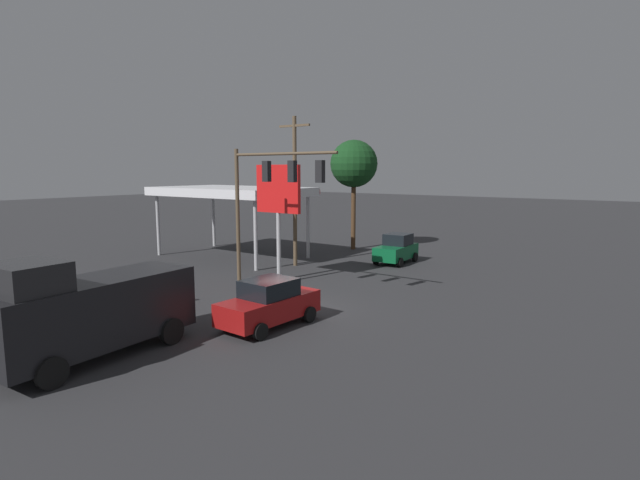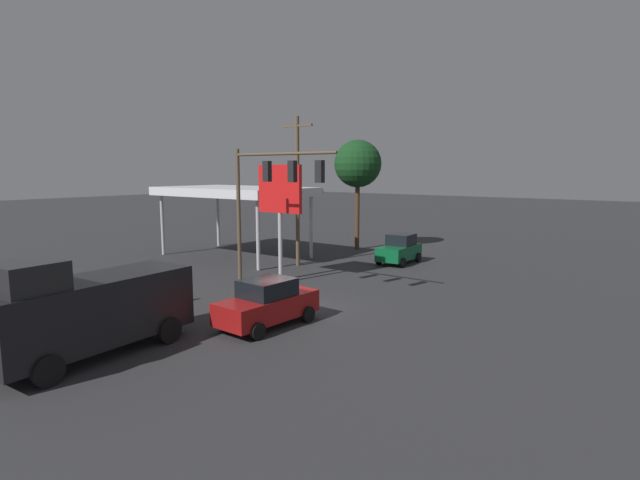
{
  "view_description": "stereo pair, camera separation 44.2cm",
  "coord_description": "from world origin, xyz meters",
  "px_view_note": "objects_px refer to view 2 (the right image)",
  "views": [
    {
      "loc": [
        -13.65,
        16.94,
        6.27
      ],
      "look_at": [
        0.0,
        -2.0,
        2.98
      ],
      "focal_mm": 28.0,
      "sensor_mm": 36.0,
      "label": 1
    },
    {
      "loc": [
        -14.01,
        16.67,
        6.27
      ],
      "look_at": [
        0.0,
        -2.0,
        2.98
      ],
      "focal_mm": 28.0,
      "sensor_mm": 36.0,
      "label": 2
    }
  ],
  "objects_px": {
    "traffic_signal_assembly": "(271,188)",
    "utility_pole": "(298,188)",
    "price_sign": "(280,194)",
    "delivery_truck": "(87,308)",
    "hatchback_crossing": "(399,249)",
    "sedan_waiting": "(267,303)",
    "street_tree": "(358,164)",
    "fire_hydrant": "(180,293)"
  },
  "relations": [
    {
      "from": "hatchback_crossing",
      "to": "street_tree",
      "type": "bearing_deg",
      "value": -123.56
    },
    {
      "from": "utility_pole",
      "to": "street_tree",
      "type": "relative_size",
      "value": 1.12
    },
    {
      "from": "traffic_signal_assembly",
      "to": "street_tree",
      "type": "distance_m",
      "value": 15.99
    },
    {
      "from": "price_sign",
      "to": "delivery_truck",
      "type": "xyz_separation_m",
      "value": [
        -2.77,
        12.87,
        -3.21
      ]
    },
    {
      "from": "utility_pole",
      "to": "price_sign",
      "type": "bearing_deg",
      "value": 116.48
    },
    {
      "from": "price_sign",
      "to": "sedan_waiting",
      "type": "xyz_separation_m",
      "value": [
        -5.24,
        6.76,
        -3.96
      ]
    },
    {
      "from": "price_sign",
      "to": "sedan_waiting",
      "type": "relative_size",
      "value": 1.47
    },
    {
      "from": "traffic_signal_assembly",
      "to": "sedan_waiting",
      "type": "xyz_separation_m",
      "value": [
        -3.03,
        3.6,
        -4.45
      ]
    },
    {
      "from": "delivery_truck",
      "to": "street_tree",
      "type": "height_order",
      "value": "street_tree"
    },
    {
      "from": "hatchback_crossing",
      "to": "street_tree",
      "type": "xyz_separation_m",
      "value": [
        5.52,
        -3.3,
        5.75
      ]
    },
    {
      "from": "fire_hydrant",
      "to": "traffic_signal_assembly",
      "type": "bearing_deg",
      "value": -129.29
    },
    {
      "from": "delivery_truck",
      "to": "hatchback_crossing",
      "type": "relative_size",
      "value": 1.79
    },
    {
      "from": "price_sign",
      "to": "sedan_waiting",
      "type": "distance_m",
      "value": 9.42
    },
    {
      "from": "hatchback_crossing",
      "to": "traffic_signal_assembly",
      "type": "bearing_deg",
      "value": -6.44
    },
    {
      "from": "price_sign",
      "to": "fire_hydrant",
      "type": "relative_size",
      "value": 7.45
    },
    {
      "from": "traffic_signal_assembly",
      "to": "utility_pole",
      "type": "xyz_separation_m",
      "value": [
        4.2,
        -7.13,
        -0.29
      ]
    },
    {
      "from": "traffic_signal_assembly",
      "to": "hatchback_crossing",
      "type": "bearing_deg",
      "value": -93.72
    },
    {
      "from": "delivery_truck",
      "to": "fire_hydrant",
      "type": "relative_size",
      "value": 7.88
    },
    {
      "from": "price_sign",
      "to": "street_tree",
      "type": "distance_m",
      "value": 12.44
    },
    {
      "from": "delivery_truck",
      "to": "fire_hydrant",
      "type": "distance_m",
      "value": 7.23
    },
    {
      "from": "traffic_signal_assembly",
      "to": "price_sign",
      "type": "height_order",
      "value": "traffic_signal_assembly"
    },
    {
      "from": "delivery_truck",
      "to": "street_tree",
      "type": "xyz_separation_m",
      "value": [
        5.3,
        -24.91,
        5.0
      ]
    },
    {
      "from": "hatchback_crossing",
      "to": "street_tree",
      "type": "distance_m",
      "value": 8.62
    },
    {
      "from": "traffic_signal_assembly",
      "to": "fire_hydrant",
      "type": "xyz_separation_m",
      "value": [
        2.81,
        3.43,
        -4.96
      ]
    },
    {
      "from": "price_sign",
      "to": "fire_hydrant",
      "type": "distance_m",
      "value": 7.98
    },
    {
      "from": "utility_pole",
      "to": "price_sign",
      "type": "relative_size",
      "value": 1.47
    },
    {
      "from": "utility_pole",
      "to": "hatchback_crossing",
      "type": "height_order",
      "value": "utility_pole"
    },
    {
      "from": "utility_pole",
      "to": "price_sign",
      "type": "distance_m",
      "value": 4.44
    },
    {
      "from": "traffic_signal_assembly",
      "to": "utility_pole",
      "type": "bearing_deg",
      "value": -59.54
    },
    {
      "from": "hatchback_crossing",
      "to": "utility_pole",
      "type": "bearing_deg",
      "value": -48.85
    },
    {
      "from": "sedan_waiting",
      "to": "fire_hydrant",
      "type": "bearing_deg",
      "value": -89.12
    },
    {
      "from": "price_sign",
      "to": "hatchback_crossing",
      "type": "relative_size",
      "value": 1.69
    },
    {
      "from": "price_sign",
      "to": "delivery_truck",
      "type": "height_order",
      "value": "price_sign"
    },
    {
      "from": "traffic_signal_assembly",
      "to": "utility_pole",
      "type": "distance_m",
      "value": 8.28
    },
    {
      "from": "traffic_signal_assembly",
      "to": "fire_hydrant",
      "type": "bearing_deg",
      "value": 50.71
    },
    {
      "from": "utility_pole",
      "to": "sedan_waiting",
      "type": "bearing_deg",
      "value": 123.94
    },
    {
      "from": "hatchback_crossing",
      "to": "fire_hydrant",
      "type": "distance_m",
      "value": 15.76
    },
    {
      "from": "street_tree",
      "to": "fire_hydrant",
      "type": "bearing_deg",
      "value": 95.96
    },
    {
      "from": "fire_hydrant",
      "to": "price_sign",
      "type": "bearing_deg",
      "value": -95.1
    },
    {
      "from": "traffic_signal_assembly",
      "to": "delivery_truck",
      "type": "xyz_separation_m",
      "value": [
        -0.55,
        9.71,
        -3.71
      ]
    },
    {
      "from": "delivery_truck",
      "to": "sedan_waiting",
      "type": "xyz_separation_m",
      "value": [
        -2.47,
        -6.11,
        -0.74
      ]
    },
    {
      "from": "sedan_waiting",
      "to": "price_sign",
      "type": "bearing_deg",
      "value": -139.67
    }
  ]
}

